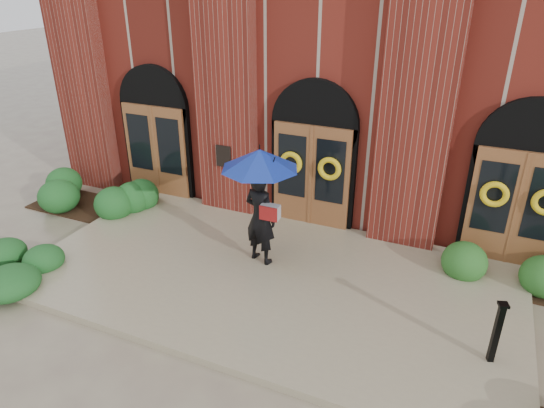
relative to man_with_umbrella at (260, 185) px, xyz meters
The scene contains 8 objects.
ground 2.06m from the man_with_umbrella, 58.99° to the right, with size 90.00×90.00×0.00m, color gray.
landing 1.94m from the man_with_umbrella, 51.43° to the right, with size 10.00×5.30×0.15m, color #9B9170.
church_building 8.33m from the man_with_umbrella, 87.43° to the left, with size 16.20×12.53×7.00m.
man_with_umbrella is the anchor object (origin of this frame).
metal_post 4.98m from the man_with_umbrella, 15.05° to the right, with size 0.19×0.19×1.12m.
hedge_wall_left 5.64m from the man_with_umbrella, behind, with size 3.18×1.27×0.82m, color #1B531F.
hedge_wall_right 5.99m from the man_with_umbrella, 15.95° to the left, with size 3.01×1.20×0.77m, color #255B20.
hedge_front_left 5.57m from the man_with_umbrella, 152.94° to the right, with size 1.54×1.32×0.54m, color #1B4E1F.
Camera 1 is at (3.48, -7.53, 5.82)m, focal length 32.00 mm.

